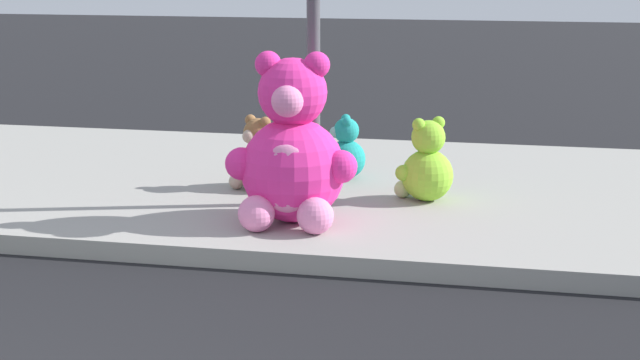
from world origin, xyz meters
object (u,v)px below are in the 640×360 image
(sign_pole, at_px, (313,0))
(plush_lime, at_px, (426,167))
(plush_brown, at_px, (257,159))
(plush_teal, at_px, (344,153))
(plush_pink_large, at_px, (292,155))

(sign_pole, xyz_separation_m, plush_lime, (0.91, 0.33, -1.41))
(plush_brown, bearing_deg, plush_teal, 38.39)
(plush_pink_large, xyz_separation_m, plush_brown, (-0.58, 1.04, -0.27))
(plush_lime, xyz_separation_m, plush_brown, (-1.53, 0.12, -0.03))
(plush_pink_large, bearing_deg, plush_brown, 119.08)
(sign_pole, xyz_separation_m, plush_brown, (-0.62, 0.45, -1.43))
(plush_teal, bearing_deg, sign_pole, -94.24)
(plush_pink_large, distance_m, plush_brown, 1.22)
(sign_pole, distance_m, plush_pink_large, 1.30)
(plush_teal, relative_size, plush_brown, 0.90)
(plush_lime, height_order, plush_brown, plush_lime)
(sign_pole, bearing_deg, plush_pink_large, -94.02)
(sign_pole, bearing_deg, plush_brown, 143.94)
(sign_pole, relative_size, plush_lime, 4.43)
(plush_pink_large, bearing_deg, plush_teal, 85.85)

